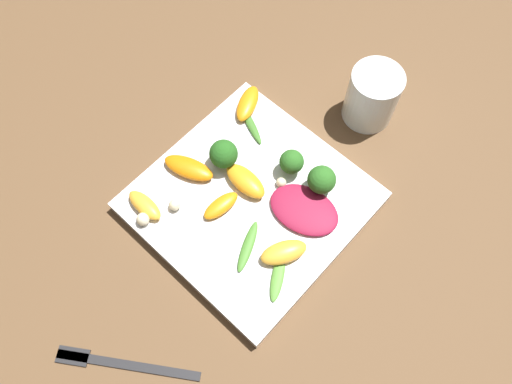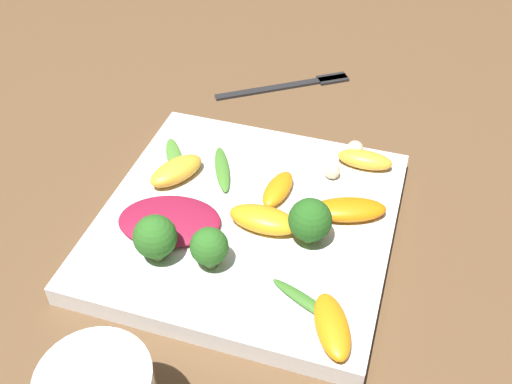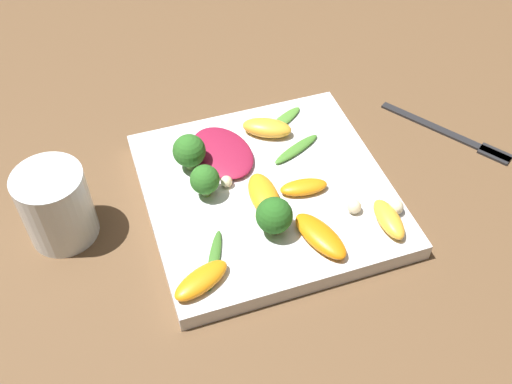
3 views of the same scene
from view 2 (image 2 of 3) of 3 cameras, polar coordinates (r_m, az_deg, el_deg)
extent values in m
plane|color=brown|center=(0.61, -0.81, -3.66)|extent=(2.40, 2.40, 0.00)
cube|color=white|center=(0.60, -0.82, -2.93)|extent=(0.28, 0.28, 0.02)
cube|color=#262628|center=(0.81, 2.55, 10.08)|extent=(0.16, 0.11, 0.01)
cube|color=#262628|center=(0.84, 7.32, 10.77)|extent=(0.05, 0.04, 0.01)
ellipsoid|color=maroon|center=(0.59, -8.25, -2.70)|extent=(0.11, 0.09, 0.01)
ellipsoid|color=#FCAD33|center=(0.63, -7.60, 2.03)|extent=(0.06, 0.07, 0.02)
ellipsoid|color=#FCAD33|center=(0.65, 10.32, 3.05)|extent=(0.06, 0.02, 0.02)
ellipsoid|color=orange|center=(0.61, 2.10, 0.29)|extent=(0.03, 0.06, 0.01)
ellipsoid|color=orange|center=(0.59, 8.75, -1.67)|extent=(0.08, 0.05, 0.02)
ellipsoid|color=orange|center=(0.50, 7.26, -12.56)|extent=(0.05, 0.07, 0.02)
ellipsoid|color=orange|center=(0.57, 0.74, -2.63)|extent=(0.07, 0.04, 0.02)
cylinder|color=#84AD5B|center=(0.56, -9.36, -5.58)|extent=(0.01, 0.01, 0.02)
sphere|color=#2D6B23|center=(0.54, -9.59, -4.22)|extent=(0.04, 0.04, 0.04)
cylinder|color=#84AD5B|center=(0.57, 5.05, -4.04)|extent=(0.01, 0.01, 0.02)
sphere|color=#26601E|center=(0.55, 5.17, -2.66)|extent=(0.04, 0.04, 0.04)
cylinder|color=#84AD5B|center=(0.54, -4.38, -6.41)|extent=(0.01, 0.01, 0.02)
sphere|color=#2D6B23|center=(0.53, -4.48, -5.19)|extent=(0.03, 0.03, 0.03)
ellipsoid|color=#518E33|center=(0.66, -7.78, 3.31)|extent=(0.05, 0.07, 0.01)
ellipsoid|color=#3D7528|center=(0.52, 5.06, -10.53)|extent=(0.08, 0.04, 0.01)
ellipsoid|color=#47842D|center=(0.64, -3.24, 2.21)|extent=(0.04, 0.07, 0.01)
sphere|color=beige|center=(0.56, -3.93, -4.37)|extent=(0.01, 0.01, 0.01)
sphere|color=beige|center=(0.63, 7.27, 1.98)|extent=(0.02, 0.02, 0.02)
sphere|color=beige|center=(0.67, 9.41, 4.09)|extent=(0.02, 0.02, 0.02)
camera|label=1|loc=(0.72, -21.45, 58.92)|focal=35.00mm
camera|label=3|loc=(0.41, 86.49, 23.81)|focal=42.00mm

